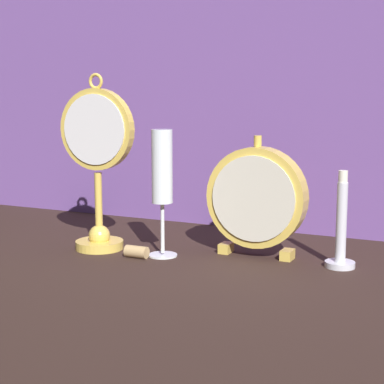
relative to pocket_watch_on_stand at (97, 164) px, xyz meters
name	(u,v)px	position (x,y,z in m)	size (l,w,h in m)	color
ground_plane	(173,262)	(0.17, -0.03, -0.16)	(4.00, 4.00, 0.00)	black
fabric_backdrop_drape	(241,54)	(0.17, 0.30, 0.21)	(1.36, 0.01, 0.75)	#6B478E
pocket_watch_on_stand	(97,164)	(0.00, 0.00, 0.00)	(0.15, 0.09, 0.33)	gold
mantel_clock_silver	(257,198)	(0.29, 0.08, -0.06)	(0.18, 0.04, 0.22)	gold
champagne_flute	(162,176)	(0.13, 0.00, -0.02)	(0.05, 0.05, 0.23)	silver
brass_candlestick	(341,234)	(0.44, 0.07, -0.11)	(0.05, 0.05, 0.17)	silver
wine_cork	(138,251)	(0.10, -0.02, -0.15)	(0.02, 0.02, 0.04)	tan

